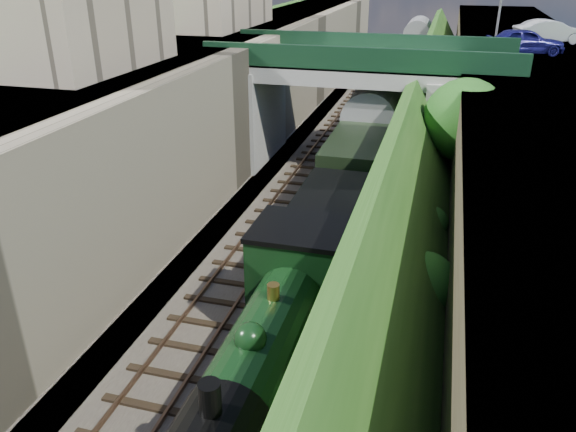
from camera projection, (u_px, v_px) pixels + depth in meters
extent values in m
cube|color=#473F38|center=(337.00, 191.00, 29.23)|extent=(10.00, 90.00, 0.20)
cube|color=#756B56|center=(235.00, 120.00, 29.15)|extent=(1.00, 90.00, 7.00)
cube|color=#262628|center=(174.00, 116.00, 30.00)|extent=(6.00, 90.00, 7.00)
cube|color=#262628|center=(543.00, 151.00, 25.66)|extent=(8.00, 90.00, 6.25)
cube|color=#1E4714|center=(441.00, 152.00, 26.93)|extent=(4.02, 90.00, 6.36)
sphere|color=#194C14|center=(378.00, 387.00, 14.14)|extent=(1.26, 1.26, 1.26)
sphere|color=#194C14|center=(424.00, 285.00, 16.01)|extent=(1.96, 1.96, 1.96)
sphere|color=#194C14|center=(431.00, 223.00, 19.68)|extent=(1.24, 1.24, 1.24)
sphere|color=#194C14|center=(426.00, 214.00, 21.28)|extent=(1.47, 1.47, 1.47)
sphere|color=#194C14|center=(412.00, 209.00, 24.26)|extent=(1.78, 1.78, 1.78)
sphere|color=#194C14|center=(435.00, 156.00, 27.05)|extent=(2.29, 2.29, 2.29)
sphere|color=#194C14|center=(423.00, 159.00, 29.71)|extent=(2.34, 2.34, 2.34)
sphere|color=#194C14|center=(446.00, 112.00, 32.72)|extent=(1.61, 1.61, 1.61)
sphere|color=#194C14|center=(443.00, 106.00, 35.34)|extent=(2.12, 2.12, 2.12)
sphere|color=#194C14|center=(441.00, 98.00, 38.46)|extent=(2.19, 2.19, 2.19)
sphere|color=#194C14|center=(449.00, 84.00, 39.59)|extent=(1.60, 1.60, 1.60)
sphere|color=#194C14|center=(456.00, 67.00, 42.51)|extent=(2.28, 2.28, 2.28)
sphere|color=#194C14|center=(451.00, 66.00, 45.58)|extent=(2.26, 2.26, 2.26)
sphere|color=#194C14|center=(458.00, 52.00, 47.63)|extent=(1.55, 1.55, 1.55)
sphere|color=#194C14|center=(438.00, 75.00, 51.21)|extent=(1.60, 1.60, 1.60)
sphere|color=#194C14|center=(455.00, 48.00, 52.85)|extent=(1.91, 1.91, 1.91)
cube|color=black|center=(300.00, 185.00, 29.66)|extent=(2.50, 90.00, 0.07)
cube|color=brown|center=(287.00, 182.00, 29.80)|extent=(0.08, 90.00, 0.14)
cube|color=brown|center=(313.00, 185.00, 29.45)|extent=(0.08, 90.00, 0.14)
cube|color=black|center=(360.00, 191.00, 28.88)|extent=(2.50, 90.00, 0.07)
cube|color=brown|center=(346.00, 188.00, 29.02)|extent=(0.08, 90.00, 0.14)
cube|color=brown|center=(374.00, 191.00, 28.67)|extent=(0.08, 90.00, 0.14)
cube|color=gray|center=(364.00, 69.00, 30.27)|extent=(16.00, 6.00, 0.90)
cube|color=#14371F|center=(356.00, 60.00, 27.38)|extent=(16.00, 0.30, 1.20)
cube|color=#14371F|center=(372.00, 44.00, 32.37)|extent=(16.00, 0.30, 1.20)
cube|color=gray|center=(259.00, 114.00, 32.92)|extent=(1.40, 6.40, 5.70)
cube|color=gray|center=(447.00, 127.00, 30.32)|extent=(2.40, 6.40, 5.70)
cube|color=gray|center=(84.00, 17.00, 22.57)|extent=(4.00, 8.00, 4.00)
cylinder|color=black|center=(457.00, 177.00, 25.30)|extent=(0.30, 0.30, 4.40)
sphere|color=#194C14|center=(464.00, 120.00, 24.21)|extent=(3.60, 3.60, 3.60)
sphere|color=#194C14|center=(474.00, 130.00, 25.04)|extent=(2.40, 2.40, 2.40)
imported|color=navy|center=(525.00, 41.00, 31.13)|extent=(4.46, 2.63, 1.42)
imported|color=silver|center=(550.00, 32.00, 35.35)|extent=(4.57, 2.74, 1.42)
cube|color=black|center=(263.00, 410.00, 14.55)|extent=(2.40, 8.40, 0.60)
cube|color=black|center=(274.00, 368.00, 15.20)|extent=(2.70, 10.00, 0.35)
cylinder|color=black|center=(265.00, 347.00, 13.95)|extent=(1.90, 5.60, 1.90)
cylinder|color=black|center=(210.00, 402.00, 10.56)|extent=(0.44, 0.44, 0.90)
sphere|color=black|center=(250.00, 338.00, 12.66)|extent=(0.76, 0.76, 0.76)
cylinder|color=#A57F33|center=(273.00, 293.00, 14.19)|extent=(0.32, 0.32, 0.50)
cube|color=black|center=(300.00, 271.00, 17.04)|extent=(2.75, 2.40, 2.80)
cube|color=black|center=(301.00, 229.00, 16.44)|extent=(2.85, 2.50, 0.15)
cube|color=black|center=(328.00, 262.00, 21.75)|extent=(2.30, 6.00, 0.50)
cube|color=black|center=(328.00, 256.00, 21.65)|extent=(2.60, 6.00, 0.50)
cube|color=black|center=(329.00, 228.00, 21.15)|extent=(2.70, 6.00, 2.40)
cube|color=black|center=(330.00, 198.00, 20.62)|extent=(2.50, 5.60, 0.20)
cube|color=black|center=(372.00, 160.00, 32.80)|extent=(2.30, 17.00, 0.40)
cube|color=black|center=(372.00, 156.00, 32.70)|extent=(2.50, 17.00, 0.50)
cube|color=black|center=(374.00, 131.00, 32.07)|extent=(2.80, 18.00, 2.70)
cube|color=slate|center=(376.00, 105.00, 31.44)|extent=(2.90, 18.00, 0.50)
cube|color=black|center=(401.00, 93.00, 49.26)|extent=(2.30, 17.00, 0.40)
cube|color=black|center=(401.00, 90.00, 49.16)|extent=(2.50, 17.00, 0.50)
cube|color=black|center=(403.00, 73.00, 48.53)|extent=(2.80, 18.00, 2.70)
cube|color=slate|center=(404.00, 55.00, 47.90)|extent=(2.90, 18.00, 0.50)
cube|color=black|center=(415.00, 59.00, 65.72)|extent=(2.30, 17.00, 0.40)
cube|color=black|center=(416.00, 57.00, 65.62)|extent=(2.50, 17.00, 0.50)
cube|color=black|center=(417.00, 44.00, 64.99)|extent=(2.80, 18.00, 2.70)
cube|color=slate|center=(418.00, 30.00, 64.36)|extent=(2.90, 18.00, 0.50)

